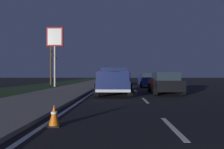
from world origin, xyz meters
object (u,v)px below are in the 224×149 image
Objects in this scene: gas_price_sign at (55,42)px; street_light_near at (2,22)px; sedan_black at (165,83)px; bare_tree_far at (51,64)px; sedan_blue at (148,80)px; traffic_cone_near at (54,115)px; sedan_red at (115,79)px; pickup_truck at (114,80)px.

street_light_near is (-12.44, -0.77, -0.80)m from gas_price_sign.
bare_tree_far is at bearing 42.96° from sedan_black.
sedan_blue is at bearing -110.21° from bare_tree_far.
gas_price_sign is 5.66m from bare_tree_far.
sedan_black is at bearing -26.83° from traffic_cone_near.
bare_tree_far reaches higher than sedan_black.
sedan_red is at bearing 47.53° from sedan_blue.
street_light_near is at bearing 115.07° from pickup_truck.
gas_price_sign is at bearing -157.72° from bare_tree_far.
gas_price_sign is 1.18× the size of bare_tree_far.
gas_price_sign is at bearing 3.55° from street_light_near.
pickup_truck is 1.22× the size of sedan_red.
gas_price_sign reaches higher than sedan_red.
sedan_red is 17.54m from street_light_near.
street_light_near reaches higher than sedan_black.
street_light_near is (-16.04, 6.13, 3.56)m from sedan_red.
pickup_truck is 9.37× the size of traffic_cone_near.
pickup_truck reaches higher than sedan_blue.
sedan_black is at bearing -179.78° from sedan_blue.
pickup_truck is at bearing -64.93° from street_light_near.
traffic_cone_near is (-23.51, -7.67, -2.59)m from bare_tree_far.
street_light_near reaches higher than traffic_cone_near.
gas_price_sign is (9.50, 7.05, 4.16)m from pickup_truck.
pickup_truck is 7.70m from street_light_near.
gas_price_sign reaches higher than sedan_blue.
gas_price_sign is at bearing 16.95° from traffic_cone_near.
gas_price_sign is (-0.15, 10.67, 4.35)m from sedan_blue.
street_light_near is 8.95m from traffic_cone_near.
street_light_near is at bearing 38.17° from traffic_cone_near.
pickup_truck is 10.31m from sedan_blue.
sedan_blue is 11.53m from gas_price_sign.
sedan_blue is 1.00× the size of sedan_black.
street_light_near reaches higher than bare_tree_far.
sedan_blue is (9.65, -3.63, -0.20)m from pickup_truck.
street_light_near is (-2.94, 6.28, 3.36)m from pickup_truck.
traffic_cone_near is at bearing 165.23° from sedan_blue.
traffic_cone_near is (-22.31, 1.20, -0.50)m from sedan_red.
sedan_blue is 0.65× the size of gas_price_sign.
sedan_black is at bearing -137.04° from bare_tree_far.
sedan_red is at bearing -97.70° from bare_tree_far.
gas_price_sign reaches higher than bare_tree_far.
gas_price_sign is at bearing 117.59° from sedan_red.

